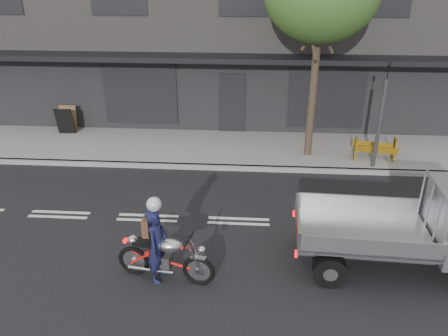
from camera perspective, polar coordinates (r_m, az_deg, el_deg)
ground at (r=11.46m, az=1.92°, el=-6.97°), size 80.00×80.00×0.00m
sidewalk at (r=15.61m, az=2.58°, el=2.52°), size 32.00×3.20×0.15m
kerb at (r=14.15m, az=2.40°, el=0.01°), size 32.00×0.20×0.15m
building_main at (r=21.09m, az=3.32°, el=19.54°), size 26.00×10.00×8.00m
traffic_light_pole at (r=14.33m, az=19.67°, el=5.65°), size 0.12×0.12×3.50m
motorcycle at (r=9.35m, az=-7.70°, el=-11.37°), size 2.14×0.63×1.11m
rider at (r=9.23m, az=-8.72°, el=-9.96°), size 0.50×0.67×1.68m
construction_barrier at (r=15.13m, az=19.27°, el=2.16°), size 1.42×0.76×0.76m
sandwich_board at (r=17.64m, az=-20.08°, el=5.74°), size 0.66×0.46×1.02m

